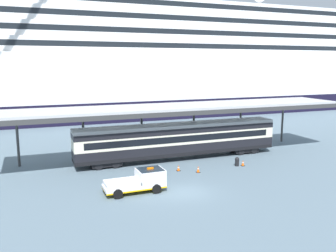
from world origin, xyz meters
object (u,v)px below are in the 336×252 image
traffic_cone_far (198,169)px  quay_bollard (237,161)px  train_carriage (179,139)px  service_truck (140,180)px  traffic_cone_near (178,168)px  cruise_ship (99,63)px  traffic_cone_mid (243,163)px

traffic_cone_far → quay_bollard: (4.91, 0.60, 0.18)m
train_carriage → service_truck: 11.36m
traffic_cone_near → quay_bollard: (6.55, -0.61, 0.22)m
train_carriage → cruise_ship: bearing=91.1°
cruise_ship → traffic_cone_mid: bearing=-82.8°
traffic_cone_far → quay_bollard: bearing=7.0°
traffic_cone_near → traffic_cone_mid: traffic_cone_mid is taller
traffic_cone_near → traffic_cone_mid: size_ratio=0.95×
quay_bollard → cruise_ship: bearing=96.5°
traffic_cone_mid → traffic_cone_far: bearing=-175.8°
traffic_cone_near → traffic_cone_mid: bearing=-6.5°
traffic_cone_far → service_truck: bearing=-156.3°
service_truck → traffic_cone_mid: 13.05m
train_carriage → traffic_cone_mid: (5.29, -5.15, -2.00)m
quay_bollard → traffic_cone_near: bearing=174.7°
service_truck → quay_bollard: 12.51m
service_truck → train_carriage: bearing=49.9°
service_truck → traffic_cone_far: bearing=23.7°
traffic_cone_near → traffic_cone_far: bearing=-36.6°
cruise_ship → service_truck: 52.93m
traffic_cone_near → traffic_cone_far: (1.64, -1.21, 0.04)m
quay_bollard → service_truck: bearing=-162.8°
traffic_cone_mid → quay_bollard: (-0.61, 0.20, 0.21)m
train_carriage → quay_bollard: size_ratio=24.69×
traffic_cone_near → quay_bollard: size_ratio=0.63×
traffic_cone_far → quay_bollard: 4.95m
traffic_cone_near → train_carriage: bearing=66.6°
train_carriage → traffic_cone_near: (-1.88, -4.34, -2.02)m
quay_bollard → traffic_cone_far: bearing=-173.0°
cruise_ship → traffic_cone_near: size_ratio=244.36×
cruise_ship → traffic_cone_far: size_ratio=214.26×
cruise_ship → traffic_cone_near: 48.48m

